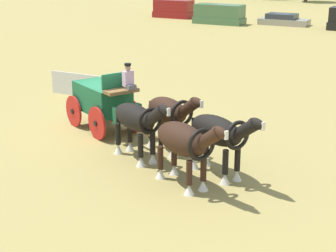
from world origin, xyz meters
The scene contains 10 objects.
ground_plane centered at (0.00, 0.00, 0.00)m, with size 220.00×220.00×0.00m, color #9E8C4C.
show_wagon centered at (0.13, -0.06, 1.19)m, with size 5.25×3.06×2.79m.
draft_horse_rear_near centered at (3.50, -0.91, 1.38)m, with size 2.82×1.71×2.26m.
draft_horse_rear_off centered at (2.95, -2.09, 1.37)m, with size 2.94×1.76×2.24m.
draft_horse_lead_near centered at (5.86, -2.01, 1.38)m, with size 3.01×1.80×2.25m.
draft_horse_lead_off centered at (5.30, -3.18, 1.37)m, with size 2.97×1.80×2.24m.
parked_vehicle_a centered at (-15.72, 33.37, 0.87)m, with size 4.16×1.97×1.79m.
parked_vehicle_b centered at (-9.56, 31.21, 0.88)m, with size 4.81×2.16×1.81m.
parked_vehicle_c centered at (-4.06, 33.47, 0.45)m, with size 4.59×2.10×1.04m.
sponsor_banner centered at (-3.93, 3.45, 0.55)m, with size 3.20×0.06×1.10m, color silver.
Camera 1 is at (12.33, -16.30, 6.66)m, focal length 58.51 mm.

